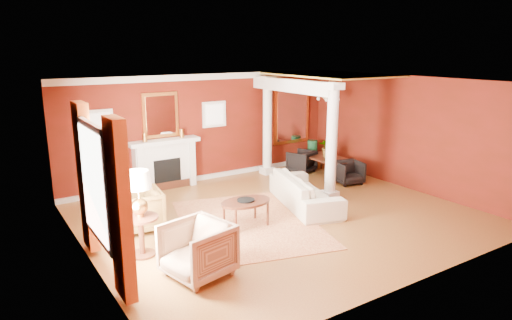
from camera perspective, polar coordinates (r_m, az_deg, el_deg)
ground at (r=10.05m, az=3.00°, el=-7.01°), size 8.00×8.00×0.00m
room_shell at (r=9.51m, az=3.16°, el=4.42°), size 8.04×7.04×2.92m
fireplace at (r=12.06m, az=-11.32°, el=-0.47°), size 1.85×0.42×1.29m
overmantel_mirror at (r=11.94m, az=-11.86°, el=5.51°), size 0.95×0.07×1.15m
flank_window_left at (r=11.51m, az=-19.07°, el=4.24°), size 0.70×0.07×0.70m
flank_window_right at (r=12.60m, az=-5.24°, el=5.72°), size 0.70×0.07×0.70m
left_window at (r=7.50m, az=-18.92°, el=-3.62°), size 0.21×2.55×2.60m
column_front at (r=10.91m, az=9.44°, el=2.32°), size 0.36×0.36×2.80m
column_back at (r=13.00m, az=1.44°, el=4.36°), size 0.36×0.36×2.80m
header_beam at (r=11.96m, az=4.48°, el=9.25°), size 0.30×3.20×0.32m
amber_ceiling at (r=12.56m, az=9.17°, el=10.48°), size 2.30×3.40×0.04m
dining_mirror at (r=14.03m, az=4.47°, el=5.54°), size 1.30×0.07×1.70m
chandelier at (r=12.68m, az=9.08°, el=7.70°), size 0.60×0.62×0.75m
crown_trim at (r=12.37m, az=-6.38°, el=10.29°), size 8.00×0.08×0.16m
base_trim at (r=12.84m, az=-6.05°, el=-2.09°), size 8.00×0.08×0.12m
rug at (r=9.64m, az=-0.98°, el=-7.87°), size 3.52×4.15×0.01m
sofa at (r=10.57m, az=6.16°, el=-3.28°), size 1.37×2.52×0.95m
armchair_leopard at (r=9.45m, az=-14.54°, el=-5.86°), size 0.94×0.99×0.92m
armchair_stripe at (r=7.44m, az=-7.35°, el=-10.79°), size 1.08×1.13×0.98m
coffee_table at (r=9.33m, az=-1.29°, el=-5.40°), size 1.08×1.08×0.55m
coffee_book at (r=9.20m, az=-1.45°, el=-4.54°), size 0.18×0.09×0.25m
side_table at (r=8.11m, az=-14.40°, el=-4.71°), size 0.62×0.62×1.56m
dining_table at (r=13.18m, az=9.06°, el=-0.15°), size 0.56×1.52×0.84m
dining_chair_near at (r=12.51m, az=11.53°, el=-1.40°), size 0.78×0.75×0.68m
dining_chair_far at (r=13.46m, az=5.72°, el=-0.03°), size 0.87×0.85×0.71m
green_urn at (r=14.21m, az=7.03°, el=0.54°), size 0.34×0.34×0.82m
potted_plant at (r=13.10m, az=9.07°, el=2.72°), size 0.72×0.76×0.48m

